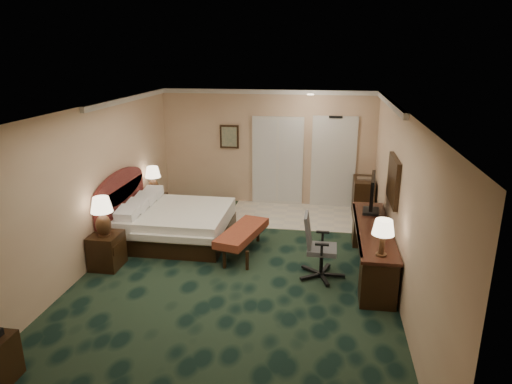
% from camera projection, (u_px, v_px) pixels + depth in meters
% --- Properties ---
extents(floor, '(5.00, 7.50, 0.00)m').
position_uv_depth(floor, '(237.00, 273.00, 7.59)').
color(floor, black).
rests_on(floor, ground).
extents(ceiling, '(5.00, 7.50, 0.00)m').
position_uv_depth(ceiling, '(235.00, 110.00, 6.78)').
color(ceiling, silver).
rests_on(ceiling, wall_back).
extents(wall_back, '(5.00, 0.00, 2.70)m').
position_uv_depth(wall_back, '(267.00, 148.00, 10.72)').
color(wall_back, tan).
rests_on(wall_back, ground).
extents(wall_front, '(5.00, 0.00, 2.70)m').
position_uv_depth(wall_front, '(146.00, 338.00, 3.65)').
color(wall_front, tan).
rests_on(wall_front, ground).
extents(wall_left, '(0.00, 7.50, 2.70)m').
position_uv_depth(wall_left, '(89.00, 189.00, 7.55)').
color(wall_left, tan).
rests_on(wall_left, ground).
extents(wall_right, '(0.00, 7.50, 2.70)m').
position_uv_depth(wall_right, '(400.00, 204.00, 6.82)').
color(wall_right, tan).
rests_on(wall_right, ground).
extents(crown_molding, '(5.00, 7.50, 0.10)m').
position_uv_depth(crown_molding, '(235.00, 113.00, 6.80)').
color(crown_molding, silver).
rests_on(crown_molding, wall_back).
extents(tile_patch, '(3.20, 1.70, 0.01)m').
position_uv_depth(tile_patch, '(302.00, 216.00, 10.19)').
color(tile_patch, beige).
rests_on(tile_patch, ground).
extents(headboard, '(0.12, 2.00, 1.40)m').
position_uv_depth(headboard, '(121.00, 207.00, 8.68)').
color(headboard, '#481319').
rests_on(headboard, ground).
extents(entry_door, '(1.02, 0.06, 2.18)m').
position_uv_depth(entry_door, '(333.00, 163.00, 10.56)').
color(entry_door, silver).
rests_on(entry_door, ground).
extents(closet_doors, '(1.20, 0.06, 2.10)m').
position_uv_depth(closet_doors, '(278.00, 161.00, 10.74)').
color(closet_doors, silver).
rests_on(closet_doors, ground).
extents(wall_art, '(0.45, 0.06, 0.55)m').
position_uv_depth(wall_art, '(229.00, 137.00, 10.74)').
color(wall_art, '#4F6759').
rests_on(wall_art, wall_back).
extents(wall_mirror, '(0.05, 0.95, 0.75)m').
position_uv_depth(wall_mirror, '(393.00, 180.00, 7.33)').
color(wall_mirror, white).
rests_on(wall_mirror, wall_right).
extents(bed, '(1.96, 1.81, 0.62)m').
position_uv_depth(bed, '(178.00, 224.00, 8.86)').
color(bed, white).
rests_on(bed, ground).
extents(nightstand_near, '(0.48, 0.54, 0.59)m').
position_uv_depth(nightstand_near, '(107.00, 251.00, 7.74)').
color(nightstand_near, black).
rests_on(nightstand_near, ground).
extents(nightstand_far, '(0.43, 0.50, 0.54)m').
position_uv_depth(nightstand_far, '(156.00, 207.00, 9.97)').
color(nightstand_far, black).
rests_on(nightstand_far, ground).
extents(lamp_near, '(0.41, 0.41, 0.67)m').
position_uv_depth(lamp_near, '(103.00, 217.00, 7.50)').
color(lamp_near, black).
rests_on(lamp_near, nightstand_near).
extents(lamp_far, '(0.39, 0.39, 0.62)m').
position_uv_depth(lamp_far, '(153.00, 181.00, 9.85)').
color(lamp_far, black).
rests_on(lamp_far, nightstand_far).
extents(bed_bench, '(0.81, 1.50, 0.48)m').
position_uv_depth(bed_bench, '(242.00, 241.00, 8.25)').
color(bed_bench, maroon).
rests_on(bed_bench, ground).
extents(desk, '(0.57, 2.64, 0.76)m').
position_uv_depth(desk, '(372.00, 249.00, 7.60)').
color(desk, black).
rests_on(desk, ground).
extents(tv, '(0.17, 0.87, 0.68)m').
position_uv_depth(tv, '(372.00, 194.00, 8.09)').
color(tv, black).
rests_on(tv, desk).
extents(desk_lamp, '(0.32, 0.32, 0.55)m').
position_uv_depth(desk_lamp, '(383.00, 238.00, 6.40)').
color(desk_lamp, black).
rests_on(desk_lamp, desk).
extents(desk_chair, '(0.63, 0.59, 1.07)m').
position_uv_depth(desk_chair, '(322.00, 247.00, 7.32)').
color(desk_chair, '#4F4E53').
rests_on(desk_chair, ground).
extents(minibar, '(0.44, 0.79, 0.84)m').
position_uv_depth(minibar, '(363.00, 197.00, 10.15)').
color(minibar, black).
rests_on(minibar, ground).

